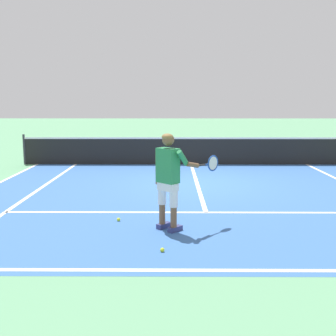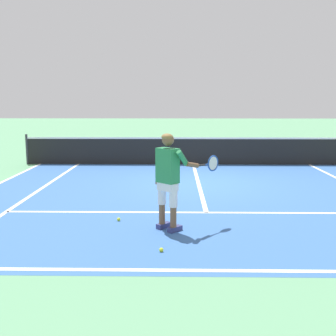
{
  "view_description": "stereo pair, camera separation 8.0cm",
  "coord_description": "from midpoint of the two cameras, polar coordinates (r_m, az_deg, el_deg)",
  "views": [
    {
      "loc": [
        -0.71,
        -11.27,
        2.28
      ],
      "look_at": [
        -0.77,
        -3.79,
        1.05
      ],
      "focal_mm": 44.51,
      "sensor_mm": 36.0,
      "label": 1
    },
    {
      "loc": [
        -0.63,
        -11.27,
        2.28
      ],
      "look_at": [
        -0.77,
        -3.79,
        1.05
      ],
      "focal_mm": 44.51,
      "sensor_mm": 36.0,
      "label": 2
    }
  ],
  "objects": [
    {
      "name": "tennis_ball_near_feet",
      "position": [
        8.02,
        -7.08,
        -7.01
      ],
      "size": [
        0.07,
        0.07,
        0.07
      ],
      "primitive_type": "sphere",
      "color": "#CCE02D",
      "rests_on": "ground"
    },
    {
      "name": "line_singles_left",
      "position": [
        10.81,
        -18.17,
        -3.29
      ],
      "size": [
        0.1,
        9.33,
        0.01
      ],
      "primitive_type": "cube",
      "color": "white",
      "rests_on": "ground"
    },
    {
      "name": "tennis_net",
      "position": [
        14.77,
        3.05,
        2.4
      ],
      "size": [
        11.96,
        0.08,
        1.07
      ],
      "color": "#333338",
      "rests_on": "ground"
    },
    {
      "name": "court_inner_surface",
      "position": [
        10.27,
        4.19,
        -3.51
      ],
      "size": [
        10.98,
        9.73,
        0.0
      ],
      "primitive_type": "cube",
      "color": "#3866A8",
      "rests_on": "ground"
    },
    {
      "name": "ground_plane",
      "position": [
        11.52,
        3.78,
        -2.1
      ],
      "size": [
        80.0,
        80.0,
        0.0
      ],
      "primitive_type": "plane",
      "color": "#609E70"
    },
    {
      "name": "line_baseline",
      "position": [
        5.83,
        7.23,
        -13.73
      ],
      "size": [
        10.98,
        0.1,
        0.01
      ],
      "primitive_type": "cube",
      "color": "white",
      "rests_on": "ground"
    },
    {
      "name": "tennis_player",
      "position": [
        7.22,
        -0.14,
        -0.97
      ],
      "size": [
        1.15,
        0.76,
        1.71
      ],
      "color": "navy",
      "rests_on": "ground"
    },
    {
      "name": "line_centre_service",
      "position": [
        11.69,
        3.73,
        -1.9
      ],
      "size": [
        0.1,
        6.4,
        0.01
      ],
      "primitive_type": "cube",
      "color": "white",
      "rests_on": "ground"
    },
    {
      "name": "tennis_ball_by_baseline",
      "position": [
        6.43,
        -1.15,
        -11.15
      ],
      "size": [
        0.07,
        0.07,
        0.07
      ],
      "primitive_type": "sphere",
      "color": "#CCE02D",
      "rests_on": "ground"
    },
    {
      "name": "line_service",
      "position": [
        8.59,
        4.95,
        -6.07
      ],
      "size": [
        8.23,
        0.1,
        0.01
      ],
      "primitive_type": "cube",
      "color": "white",
      "rests_on": "ground"
    }
  ]
}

